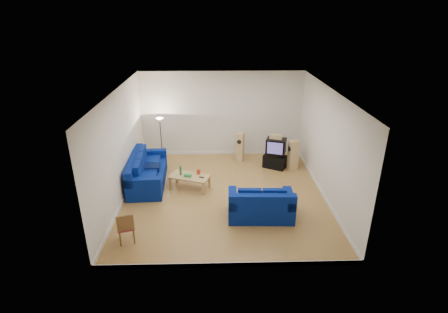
{
  "coord_description": "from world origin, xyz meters",
  "views": [
    {
      "loc": [
        -0.27,
        -9.37,
        5.28
      ],
      "look_at": [
        0.0,
        0.4,
        1.1
      ],
      "focal_mm": 28.0,
      "sensor_mm": 36.0,
      "label": 1
    }
  ],
  "objects_px": {
    "sofa_loveseat": "(261,207)",
    "tv_stand": "(275,161)",
    "sofa_three_seat": "(146,174)",
    "television": "(276,146)",
    "coffee_table": "(190,177)"
  },
  "relations": [
    {
      "from": "coffee_table",
      "to": "tv_stand",
      "type": "height_order",
      "value": "tv_stand"
    },
    {
      "from": "sofa_three_seat",
      "to": "sofa_loveseat",
      "type": "xyz_separation_m",
      "value": [
        3.46,
        -2.09,
        -0.02
      ]
    },
    {
      "from": "sofa_loveseat",
      "to": "tv_stand",
      "type": "distance_m",
      "value": 3.33
    },
    {
      "from": "sofa_loveseat",
      "to": "television",
      "type": "xyz_separation_m",
      "value": [
        0.92,
        3.21,
        0.5
      ]
    },
    {
      "from": "tv_stand",
      "to": "sofa_loveseat",
      "type": "bearing_deg",
      "value": -76.78
    },
    {
      "from": "sofa_loveseat",
      "to": "tv_stand",
      "type": "bearing_deg",
      "value": 76.55
    },
    {
      "from": "sofa_three_seat",
      "to": "coffee_table",
      "type": "height_order",
      "value": "sofa_three_seat"
    },
    {
      "from": "sofa_loveseat",
      "to": "tv_stand",
      "type": "height_order",
      "value": "sofa_loveseat"
    },
    {
      "from": "coffee_table",
      "to": "tv_stand",
      "type": "distance_m",
      "value": 3.28
    },
    {
      "from": "sofa_three_seat",
      "to": "television",
      "type": "distance_m",
      "value": 4.54
    },
    {
      "from": "coffee_table",
      "to": "television",
      "type": "bearing_deg",
      "value": 27.01
    },
    {
      "from": "sofa_loveseat",
      "to": "television",
      "type": "bearing_deg",
      "value": 76.25
    },
    {
      "from": "sofa_loveseat",
      "to": "sofa_three_seat",
      "type": "bearing_deg",
      "value": 151.02
    },
    {
      "from": "sofa_three_seat",
      "to": "television",
      "type": "bearing_deg",
      "value": 101.3
    },
    {
      "from": "television",
      "to": "sofa_three_seat",
      "type": "bearing_deg",
      "value": -147.11
    }
  ]
}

